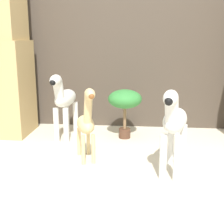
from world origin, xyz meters
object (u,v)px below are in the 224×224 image
Objects in this scene: giraffe_figurine at (86,122)px; potted_palm_front at (125,101)px; zebra_right at (174,123)px; zebra_left at (64,100)px.

potted_palm_front is (0.27, 0.61, 0.04)m from giraffe_figurine.
potted_palm_front is (-0.39, 0.80, -0.01)m from zebra_right.
zebra_left is at bearing 143.32° from zebra_right.
giraffe_figurine is at bearing -113.42° from potted_palm_front.
potted_palm_front is at bearing 116.07° from zebra_right.
zebra_left is 1.35× the size of potted_palm_front.
zebra_right is at bearing -15.53° from giraffe_figurine.
zebra_right is at bearing -36.68° from zebra_left.
potted_palm_front is at bearing 7.74° from zebra_left.
zebra_right is 1.05× the size of giraffe_figurine.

